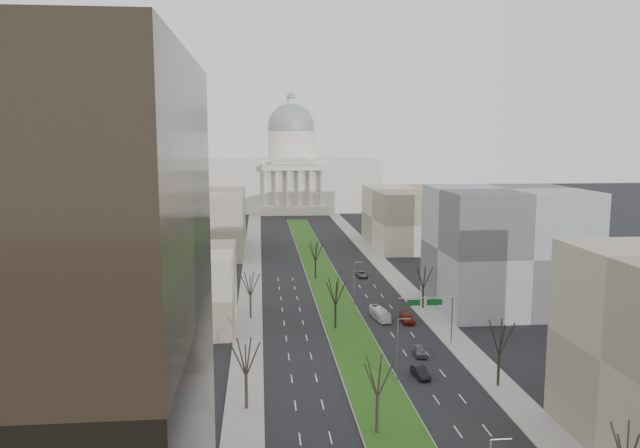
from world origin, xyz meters
TOP-DOWN VIEW (x-y plane):
  - ground at (0.00, 120.00)m, footprint 600.00×600.00m
  - median at (0.00, 118.99)m, footprint 8.00×222.03m
  - sidewalk_left at (-17.50, 95.00)m, footprint 5.00×330.00m
  - sidewalk_right at (17.50, 95.00)m, footprint 5.00×330.00m
  - capitol at (0.00, 269.59)m, footprint 80.00×46.00m
  - building_beige_left at (-33.00, 85.00)m, footprint 26.00×22.00m
  - building_grey_right at (34.00, 92.00)m, footprint 28.00×26.00m
  - building_far_left at (-35.00, 160.00)m, footprint 30.00×40.00m
  - building_far_right at (35.00, 165.00)m, footprint 30.00×40.00m
  - tree_left_mid at (-17.20, 48.00)m, footprint 5.40×5.40m
  - tree_left_far at (-17.20, 88.00)m, footprint 5.28×5.28m
  - tree_right_near at (17.20, 22.00)m, footprint 5.16×5.16m
  - tree_right_mid at (17.20, 52.00)m, footprint 5.52×5.52m
  - tree_right_far at (17.20, 92.00)m, footprint 5.04×5.04m
  - tree_median_a at (-2.00, 40.00)m, footprint 5.40×5.40m
  - tree_median_b at (-2.00, 80.00)m, footprint 5.40×5.40m
  - tree_median_c at (-2.00, 120.00)m, footprint 5.40×5.40m
  - streetlamp_median_b at (3.76, 55.00)m, footprint 1.90×0.20m
  - streetlamp_median_c at (3.76, 95.00)m, footprint 1.90×0.20m
  - mast_arm_signs at (13.49, 70.03)m, footprint 9.12×0.24m
  - car_grey_near at (9.64, 65.15)m, footprint 2.23×4.66m
  - car_black at (7.37, 56.33)m, footprint 2.08×4.70m
  - car_red at (11.70, 82.81)m, footprint 2.22×5.41m
  - car_grey_far at (9.58, 121.10)m, footprint 2.81×5.34m
  - box_van at (7.12, 85.16)m, footprint 2.83×8.01m

SIDE VIEW (x-z plane):
  - ground at x=0.00m, z-range 0.00..0.00m
  - sidewalk_left at x=-17.50m, z-range 0.00..0.15m
  - sidewalk_right at x=17.50m, z-range 0.00..0.15m
  - median at x=0.00m, z-range 0.00..0.20m
  - car_grey_far at x=9.58m, z-range 0.00..1.43m
  - car_black at x=7.37m, z-range 0.00..1.50m
  - car_grey_near at x=9.64m, z-range 0.00..1.53m
  - car_red at x=11.70m, z-range 0.00..1.57m
  - box_van at x=7.12m, z-range 0.00..2.18m
  - streetlamp_median_b at x=3.76m, z-range 0.23..9.39m
  - streetlamp_median_c at x=3.76m, z-range 0.23..9.39m
  - mast_arm_signs at x=13.49m, z-range 2.06..10.15m
  - tree_right_far at x=17.20m, z-range 1.99..11.07m
  - tree_right_near at x=17.20m, z-range 2.04..11.33m
  - tree_left_far at x=-17.20m, z-range 2.09..11.59m
  - tree_left_mid at x=-17.20m, z-range 2.14..11.86m
  - tree_median_a at x=-2.00m, z-range 2.14..11.86m
  - tree_median_b at x=-2.00m, z-range 2.14..11.86m
  - tree_median_c at x=-2.00m, z-range 2.14..11.86m
  - building_beige_left at x=-33.00m, z-range 0.00..14.00m
  - tree_right_mid at x=17.20m, z-range 2.19..12.12m
  - building_far_left at x=-35.00m, z-range 0.00..18.00m
  - building_far_right at x=35.00m, z-range 0.00..18.00m
  - building_grey_right at x=34.00m, z-range 0.00..24.00m
  - capitol at x=0.00m, z-range -11.19..43.81m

